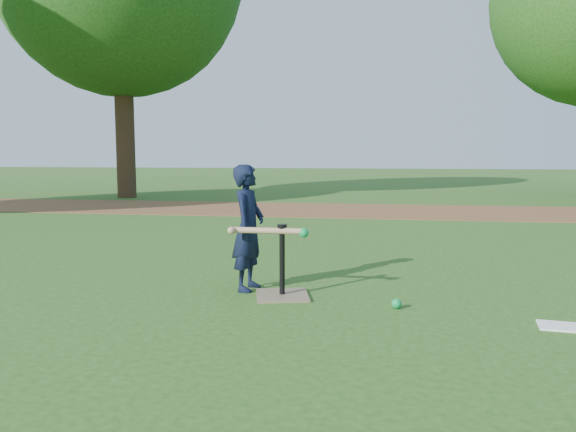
# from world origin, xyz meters

# --- Properties ---
(ground) EXTENTS (80.00, 80.00, 0.00)m
(ground) POSITION_xyz_m (0.00, 0.00, 0.00)
(ground) COLOR #285116
(ground) RESTS_ON ground
(dirt_strip) EXTENTS (24.00, 3.00, 0.01)m
(dirt_strip) POSITION_xyz_m (0.00, 7.50, 0.01)
(dirt_strip) COLOR brown
(dirt_strip) RESTS_ON ground
(child) EXTENTS (0.31, 0.43, 1.10)m
(child) POSITION_xyz_m (-0.33, 0.47, 0.55)
(child) COLOR black
(child) RESTS_ON ground
(wiffle_ball_ground) EXTENTS (0.08, 0.08, 0.08)m
(wiffle_ball_ground) POSITION_xyz_m (0.94, 0.05, 0.04)
(wiffle_ball_ground) COLOR #0D9845
(wiffle_ball_ground) RESTS_ON ground
(clipboard) EXTENTS (0.33, 0.27, 0.01)m
(clipboard) POSITION_xyz_m (2.06, -0.24, 0.01)
(clipboard) COLOR white
(clipboard) RESTS_ON ground
(batting_tee) EXTENTS (0.52, 0.52, 0.61)m
(batting_tee) POSITION_xyz_m (0.00, 0.27, 0.11)
(batting_tee) COLOR #7A674D
(batting_tee) RESTS_ON ground
(swing_action) EXTENTS (0.68, 0.11, 0.08)m
(swing_action) POSITION_xyz_m (-0.09, 0.25, 0.56)
(swing_action) COLOR tan
(swing_action) RESTS_ON ground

